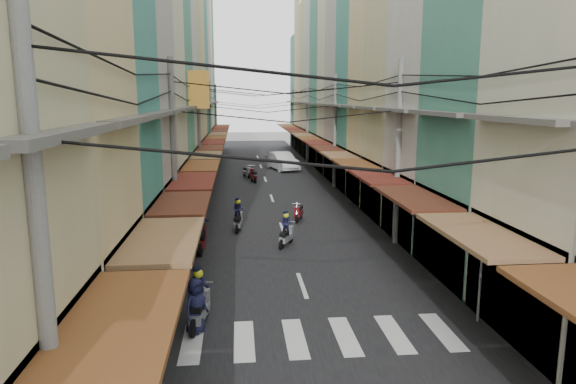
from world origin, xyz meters
TOP-DOWN VIEW (x-y plane):
  - ground at (0.00, 0.00)m, footprint 160.00×160.00m
  - road at (0.00, 20.00)m, footprint 10.00×80.00m
  - sidewalk_left at (-6.50, 20.00)m, footprint 3.00×80.00m
  - sidewalk_right at (6.50, 20.00)m, footprint 3.00×80.00m
  - crosswalk at (-0.00, -6.00)m, footprint 7.55×2.40m
  - building_row_left at (-7.92, 16.56)m, footprint 7.80×67.67m
  - building_row_right at (7.92, 16.45)m, footprint 7.80×68.98m
  - utility_poles at (0.00, 15.01)m, footprint 10.20×66.13m
  - white_car at (1.83, 27.42)m, footprint 6.16×3.78m
  - bicycle at (7.03, -3.00)m, footprint 1.63×0.67m
  - moving_scooters at (-2.13, 5.69)m, footprint 5.28×29.86m
  - parked_scooters at (3.48, -2.97)m, footprint 13.31×13.33m
  - pedestrians at (-3.49, 4.70)m, footprint 13.72×26.64m
  - market_umbrella at (6.92, -4.67)m, footprint 2.27×2.27m
  - traffic_sign at (4.78, -5.45)m, footprint 0.10×0.67m

SIDE VIEW (x-z plane):
  - ground at x=0.00m, z-range 0.00..0.00m
  - white_car at x=1.83m, z-range -1.02..1.02m
  - bicycle at x=7.03m, z-range -0.55..0.55m
  - road at x=0.00m, z-range 0.00..0.02m
  - crosswalk at x=0.00m, z-range 0.02..0.03m
  - sidewalk_left at x=-6.50m, z-range 0.00..0.06m
  - sidewalk_right at x=6.50m, z-range 0.00..0.06m
  - parked_scooters at x=3.48m, z-range -0.01..0.97m
  - moving_scooters at x=-2.13m, z-range -0.46..1.51m
  - pedestrians at x=-3.49m, z-range -0.10..2.13m
  - market_umbrella at x=6.92m, z-range 0.91..3.30m
  - traffic_sign at x=4.78m, z-range 0.72..3.79m
  - utility_poles at x=0.00m, z-range 2.49..10.69m
  - building_row_right at x=7.92m, z-range -1.89..20.71m
  - building_row_left at x=-7.92m, z-range -2.07..21.63m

